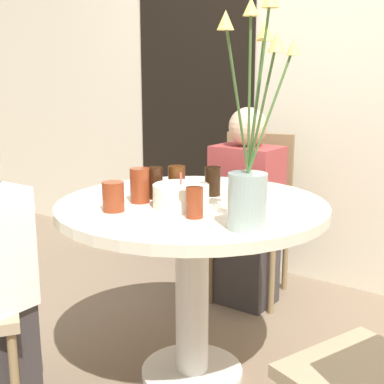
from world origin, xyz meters
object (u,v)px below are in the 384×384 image
chair_left_flank (254,206)px  drink_glass_2 (155,183)px  side_plate (199,185)px  drink_glass_3 (194,203)px  drink_glass_1 (113,197)px  drink_glass_4 (177,182)px  person_guest (246,214)px  drink_glass_5 (140,185)px  birthday_cake (181,196)px  flower_vase (251,163)px  drink_glass_0 (213,181)px

chair_left_flank → drink_glass_2: (0.07, -0.95, 0.30)m
side_plate → drink_glass_2: drink_glass_2 is taller
drink_glass_3 → chair_left_flank: bearing=108.7°
chair_left_flank → drink_glass_1: size_ratio=8.36×
drink_glass_4 → side_plate: bearing=101.9°
chair_left_flank → drink_glass_4: chair_left_flank is taller
person_guest → drink_glass_5: bearing=-87.9°
side_plate → drink_glass_5: size_ratio=1.42×
drink_glass_4 → drink_glass_5: (-0.06, -0.16, 0.00)m
birthday_cake → person_guest: person_guest is taller
birthday_cake → drink_glass_5: drink_glass_5 is taller
birthday_cake → chair_left_flank: bearing=103.7°
drink_glass_1 → person_guest: size_ratio=0.10×
flower_vase → drink_glass_2: size_ratio=5.82×
drink_glass_4 → drink_glass_5: bearing=-110.9°
chair_left_flank → birthday_cake: 1.07m
chair_left_flank → drink_glass_2: size_ratio=7.23×
flower_vase → drink_glass_5: flower_vase is taller
drink_glass_2 → drink_glass_5: drink_glass_5 is taller
chair_left_flank → birthday_cake: chair_left_flank is taller
drink_glass_2 → drink_glass_3: size_ratio=1.16×
flower_vase → drink_glass_5: (-0.53, 0.07, -0.15)m
chair_left_flank → person_guest: size_ratio=0.85×
drink_glass_5 → drink_glass_3: bearing=-10.7°
drink_glass_1 → drink_glass_3: bearing=19.1°
drink_glass_5 → drink_glass_2: bearing=89.1°
drink_glass_1 → drink_glass_3: same height
flower_vase → side_plate: 0.72m
drink_glass_2 → drink_glass_4: (0.06, 0.07, 0.00)m
birthday_cake → person_guest: (-0.21, 0.85, -0.29)m
side_plate → drink_glass_0: 0.20m
drink_glass_0 → flower_vase: bearing=-42.7°
birthday_cake → drink_glass_0: size_ratio=1.78×
chair_left_flank → drink_glass_0: bearing=-87.5°
side_plate → drink_glass_3: bearing=-56.7°
side_plate → drink_glass_4: size_ratio=1.51×
drink_glass_0 → drink_glass_5: bearing=-121.6°
drink_glass_2 → person_guest: bearing=92.4°
drink_glass_1 → drink_glass_2: bearing=92.0°
birthday_cake → flower_vase: (0.35, -0.11, 0.17)m
chair_left_flank → person_guest: 0.16m
flower_vase → drink_glass_2: bearing=162.9°
chair_left_flank → drink_glass_1: (0.08, -1.19, 0.29)m
drink_glass_4 → birthday_cake: bearing=-47.2°
chair_left_flank → person_guest: bearing=-90.0°
chair_left_flank → drink_glass_5: bearing=-100.3°
drink_glass_5 → drink_glass_0: bearing=58.4°
drink_glass_1 → drink_glass_5: size_ratio=0.81×
birthday_cake → drink_glass_5: 0.18m
chair_left_flank → drink_glass_2: 1.00m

